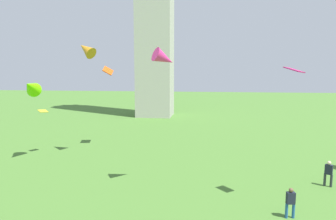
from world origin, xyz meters
TOP-DOWN VIEW (x-y plane):
  - person_0 at (5.39, 11.58)m, footprint 0.52×0.32m
  - person_3 at (9.22, 16.50)m, footprint 0.54×0.48m
  - kite_flying_0 at (-1.91, 14.65)m, footprint 1.86×1.68m
  - kite_flying_1 at (-14.72, 21.45)m, footprint 0.88×1.01m
  - kite_flying_2 at (-14.17, 18.92)m, footprint 1.79×2.39m
  - kite_flying_3 at (-9.36, 24.88)m, footprint 1.10×1.71m
  - kite_flying_4 at (-10.14, 21.39)m, footprint 2.21×1.77m
  - kite_flying_6 at (5.67, 13.25)m, footprint 1.15×1.20m

SIDE VIEW (x-z plane):
  - person_0 at x=5.39m, z-range 0.11..1.79m
  - person_3 at x=9.22m, z-range 0.12..1.91m
  - kite_flying_1 at x=-14.72m, z-range 4.02..4.34m
  - kite_flying_2 at x=-14.17m, z-range 5.69..7.51m
  - kite_flying_6 at x=5.67m, z-range 7.75..8.13m
  - kite_flying_3 at x=-9.36m, z-range 7.51..8.57m
  - kite_flying_0 at x=-1.91m, z-range 8.00..9.39m
  - kite_flying_4 at x=-10.14m, z-range 9.04..10.82m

